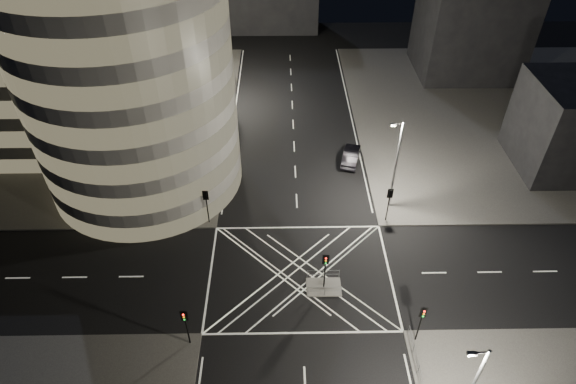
{
  "coord_description": "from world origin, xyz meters",
  "views": [
    {
      "loc": [
        -1.52,
        -28.01,
        33.18
      ],
      "look_at": [
        -0.94,
        7.88,
        3.0
      ],
      "focal_mm": 30.0,
      "sensor_mm": 36.0,
      "label": 1
    }
  ],
  "objects_px": {
    "traffic_signal_fl": "(206,201)",
    "street_lamp_right_far": "(396,163)",
    "sedan": "(351,156)",
    "traffic_signal_nl": "(185,321)",
    "street_lamp_left_near": "(203,147)",
    "street_lamp_left_far": "(220,68)",
    "traffic_signal_nr": "(422,318)",
    "central_island": "(324,287)",
    "traffic_signal_island": "(325,265)",
    "traffic_signal_fr": "(389,199)"
  },
  "relations": [
    {
      "from": "traffic_signal_nl",
      "to": "street_lamp_left_far",
      "type": "distance_m",
      "value": 36.9
    },
    {
      "from": "traffic_signal_nl",
      "to": "street_lamp_left_near",
      "type": "xyz_separation_m",
      "value": [
        -0.64,
        18.8,
        2.63
      ]
    },
    {
      "from": "traffic_signal_fl",
      "to": "street_lamp_left_far",
      "type": "distance_m",
      "value": 23.36
    },
    {
      "from": "central_island",
      "to": "street_lamp_left_far",
      "type": "bearing_deg",
      "value": 109.95
    },
    {
      "from": "traffic_signal_island",
      "to": "traffic_signal_nl",
      "type": "bearing_deg",
      "value": -153.86
    },
    {
      "from": "central_island",
      "to": "traffic_signal_nr",
      "type": "relative_size",
      "value": 0.75
    },
    {
      "from": "central_island",
      "to": "traffic_signal_fr",
      "type": "height_order",
      "value": "traffic_signal_fr"
    },
    {
      "from": "traffic_signal_nr",
      "to": "sedan",
      "type": "distance_m",
      "value": 23.86
    },
    {
      "from": "traffic_signal_fl",
      "to": "sedan",
      "type": "relative_size",
      "value": 0.82
    },
    {
      "from": "traffic_signal_nl",
      "to": "sedan",
      "type": "bearing_deg",
      "value": 57.19
    },
    {
      "from": "traffic_signal_island",
      "to": "traffic_signal_fl",
      "type": "bearing_deg",
      "value": 142.46
    },
    {
      "from": "street_lamp_right_far",
      "to": "sedan",
      "type": "distance_m",
      "value": 9.65
    },
    {
      "from": "traffic_signal_fl",
      "to": "traffic_signal_nl",
      "type": "height_order",
      "value": "same"
    },
    {
      "from": "central_island",
      "to": "traffic_signal_island",
      "type": "xyz_separation_m",
      "value": [
        0.0,
        0.0,
        2.84
      ]
    },
    {
      "from": "traffic_signal_island",
      "to": "street_lamp_left_far",
      "type": "xyz_separation_m",
      "value": [
        -11.44,
        31.5,
        2.63
      ]
    },
    {
      "from": "traffic_signal_island",
      "to": "traffic_signal_fr",
      "type": "bearing_deg",
      "value": 50.67
    },
    {
      "from": "traffic_signal_island",
      "to": "street_lamp_left_far",
      "type": "relative_size",
      "value": 0.4
    },
    {
      "from": "street_lamp_left_near",
      "to": "sedan",
      "type": "bearing_deg",
      "value": 16.99
    },
    {
      "from": "street_lamp_left_far",
      "to": "traffic_signal_nl",
      "type": "bearing_deg",
      "value": -89.01
    },
    {
      "from": "traffic_signal_fl",
      "to": "traffic_signal_nl",
      "type": "bearing_deg",
      "value": -90.0
    },
    {
      "from": "central_island",
      "to": "traffic_signal_island",
      "type": "distance_m",
      "value": 2.84
    },
    {
      "from": "traffic_signal_island",
      "to": "street_lamp_left_near",
      "type": "relative_size",
      "value": 0.4
    },
    {
      "from": "traffic_signal_nr",
      "to": "traffic_signal_fl",
      "type": "bearing_deg",
      "value": 142.31
    },
    {
      "from": "traffic_signal_fl",
      "to": "traffic_signal_nl",
      "type": "relative_size",
      "value": 1.0
    },
    {
      "from": "traffic_signal_fl",
      "to": "street_lamp_right_far",
      "type": "distance_m",
      "value": 18.55
    },
    {
      "from": "central_island",
      "to": "traffic_signal_fr",
      "type": "relative_size",
      "value": 0.75
    },
    {
      "from": "traffic_signal_island",
      "to": "street_lamp_right_far",
      "type": "distance_m",
      "value": 13.13
    },
    {
      "from": "street_lamp_left_far",
      "to": "traffic_signal_fl",
      "type": "bearing_deg",
      "value": -88.43
    },
    {
      "from": "street_lamp_left_near",
      "to": "street_lamp_left_far",
      "type": "xyz_separation_m",
      "value": [
        0.0,
        18.0,
        0.0
      ]
    },
    {
      "from": "traffic_signal_fr",
      "to": "sedan",
      "type": "height_order",
      "value": "traffic_signal_fr"
    },
    {
      "from": "traffic_signal_fl",
      "to": "traffic_signal_nr",
      "type": "bearing_deg",
      "value": -37.69
    },
    {
      "from": "traffic_signal_nl",
      "to": "street_lamp_right_far",
      "type": "height_order",
      "value": "street_lamp_right_far"
    },
    {
      "from": "traffic_signal_nr",
      "to": "traffic_signal_island",
      "type": "distance_m",
      "value": 8.62
    },
    {
      "from": "traffic_signal_nr",
      "to": "sedan",
      "type": "xyz_separation_m",
      "value": [
        -2.35,
        23.65,
        -2.11
      ]
    },
    {
      "from": "traffic_signal_nr",
      "to": "street_lamp_right_far",
      "type": "distance_m",
      "value": 16.03
    },
    {
      "from": "traffic_signal_fr",
      "to": "traffic_signal_nr",
      "type": "xyz_separation_m",
      "value": [
        0.0,
        -13.6,
        0.0
      ]
    },
    {
      "from": "traffic_signal_nl",
      "to": "street_lamp_left_near",
      "type": "distance_m",
      "value": 18.99
    },
    {
      "from": "traffic_signal_island",
      "to": "sedan",
      "type": "bearing_deg",
      "value": 76.38
    },
    {
      "from": "street_lamp_right_far",
      "to": "sedan",
      "type": "relative_size",
      "value": 2.05
    },
    {
      "from": "street_lamp_right_far",
      "to": "traffic_signal_fl",
      "type": "bearing_deg",
      "value": -173.12
    },
    {
      "from": "street_lamp_left_far",
      "to": "sedan",
      "type": "distance_m",
      "value": 21.16
    },
    {
      "from": "central_island",
      "to": "street_lamp_right_far",
      "type": "height_order",
      "value": "street_lamp_right_far"
    },
    {
      "from": "traffic_signal_fr",
      "to": "street_lamp_right_far",
      "type": "relative_size",
      "value": 0.4
    },
    {
      "from": "central_island",
      "to": "street_lamp_left_far",
      "type": "height_order",
      "value": "street_lamp_left_far"
    },
    {
      "from": "street_lamp_left_near",
      "to": "street_lamp_left_far",
      "type": "distance_m",
      "value": 18.0
    },
    {
      "from": "traffic_signal_fl",
      "to": "sedan",
      "type": "xyz_separation_m",
      "value": [
        15.25,
        10.05,
        -2.11
      ]
    },
    {
      "from": "traffic_signal_nl",
      "to": "sedan",
      "type": "distance_m",
      "value": 28.22
    },
    {
      "from": "traffic_signal_fr",
      "to": "sedan",
      "type": "distance_m",
      "value": 10.54
    },
    {
      "from": "sedan",
      "to": "central_island",
      "type": "bearing_deg",
      "value": 90.92
    },
    {
      "from": "traffic_signal_fl",
      "to": "traffic_signal_nr",
      "type": "xyz_separation_m",
      "value": [
        17.6,
        -13.6,
        0.0
      ]
    }
  ]
}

